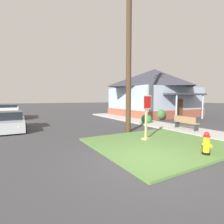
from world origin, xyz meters
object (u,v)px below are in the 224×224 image
Objects in this scene: street_bench at (186,122)px; utility_pole at (129,44)px; fire_hydrant at (206,144)px; parked_sedan_silver at (10,122)px; manhole_cover at (129,143)px; stop_sign at (146,119)px; pickup_truck_white at (8,113)px.

street_bench is 6.19m from utility_pole.
parked_sedan_silver is at bearing 123.72° from fire_hydrant.
utility_pole reaches higher than street_bench.
manhole_cover is at bearing -53.70° from parked_sedan_silver.
fire_hydrant is 11.59m from parked_sedan_silver.
stop_sign is 0.52× the size of parked_sedan_silver.
stop_sign is 1.52m from manhole_cover.
pickup_truck_white is at bearing 92.32° from parked_sedan_silver.
utility_pole is at bearing 76.76° from stop_sign.
fire_hydrant is at bearing -68.55° from pickup_truck_white.
manhole_cover is 6.14m from utility_pole.
utility_pole is (0.55, 2.35, 4.34)m from stop_sign.
parked_sedan_silver reaches higher than street_bench.
street_bench is at bearing -24.37° from utility_pole.
street_bench is at bearing 8.52° from manhole_cover.
street_bench is (10.35, -13.56, -0.02)m from pickup_truck_white.
street_bench is (10.05, -6.05, 0.05)m from parked_sedan_silver.
fire_hydrant is 18.43m from pickup_truck_white.
street_bench reaches higher than fire_hydrant.
manhole_cover is at bearing -69.68° from pickup_truck_white.
stop_sign is at bearing 98.28° from fire_hydrant.
parked_sedan_silver is 2.45× the size of street_bench.
pickup_truck_white reaches higher than manhole_cover.
fire_hydrant is 5.10m from street_bench.
manhole_cover is 0.41× the size of street_bench.
street_bench is (5.05, 0.76, 0.58)m from manhole_cover.
street_bench is at bearing -52.64° from pickup_truck_white.
pickup_truck_white is at bearing 119.86° from utility_pole.
parked_sedan_silver is (-5.00, 6.80, 0.53)m from manhole_cover.
stop_sign is at bearing -48.54° from parked_sedan_silver.
street_bench is (3.61, 3.60, 0.12)m from fire_hydrant.
stop_sign is (-0.41, 2.82, 0.66)m from fire_hydrant.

